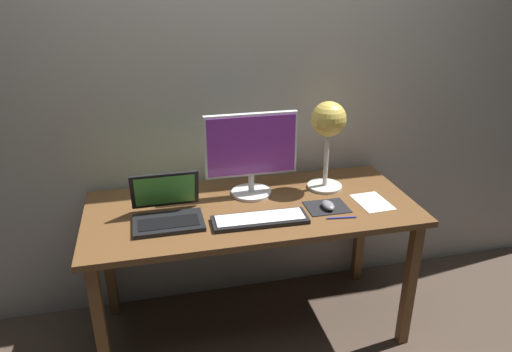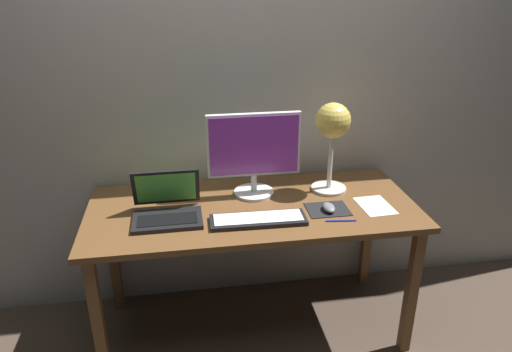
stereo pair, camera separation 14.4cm
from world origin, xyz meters
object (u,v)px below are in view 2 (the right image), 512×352
object	(u,v)px
laptop	(167,204)
desk_lamp	(333,127)
keyboard_main	(258,220)
monitor	(254,151)
pen	(341,221)
mouse	(329,208)

from	to	relation	value
laptop	desk_lamp	distance (m)	0.89
laptop	desk_lamp	world-z (taller)	desk_lamp
keyboard_main	desk_lamp	distance (m)	0.61
monitor	desk_lamp	xyz separation A→B (m)	(0.39, -0.01, 0.11)
keyboard_main	pen	xyz separation A→B (m)	(0.38, -0.06, -0.01)
laptop	monitor	bearing A→B (deg)	21.33
monitor	desk_lamp	world-z (taller)	desk_lamp
laptop	mouse	world-z (taller)	laptop
monitor	laptop	size ratio (longest dim) A/B	1.46
laptop	mouse	size ratio (longest dim) A/B	3.31
keyboard_main	pen	distance (m)	0.38
monitor	keyboard_main	xyz separation A→B (m)	(-0.03, -0.30, -0.22)
laptop	mouse	bearing A→B (deg)	-5.93
monitor	keyboard_main	world-z (taller)	monitor
keyboard_main	desk_lamp	bearing A→B (deg)	34.07
monitor	keyboard_main	size ratio (longest dim) A/B	1.05
monitor	desk_lamp	distance (m)	0.41
monitor	mouse	world-z (taller)	monitor
laptop	desk_lamp	bearing A→B (deg)	10.76
mouse	pen	distance (m)	0.11
mouse	monitor	bearing A→B (deg)	142.27
keyboard_main	laptop	xyz separation A→B (m)	(-0.41, 0.13, 0.05)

